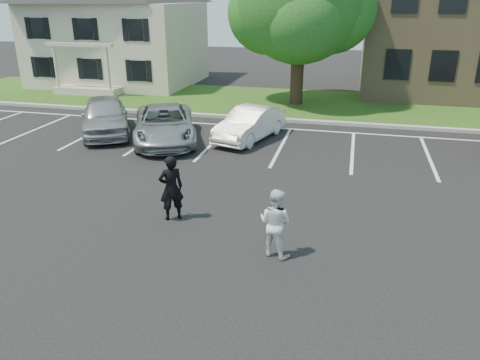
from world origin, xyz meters
name	(u,v)px	position (x,y,z in m)	size (l,w,h in m)	color
ground_plane	(230,241)	(0.00, 0.00, 0.00)	(90.00, 90.00, 0.00)	black
curb	(294,121)	(0.00, 12.00, 0.07)	(40.00, 0.30, 0.15)	#979792
grass_strip	(304,104)	(0.00, 16.00, 0.04)	(44.00, 8.00, 0.08)	#234814
stall_lines	(318,142)	(1.40, 8.95, 0.01)	(34.00, 5.36, 0.01)	silver
house	(117,25)	(-13.00, 19.97, 3.83)	(10.30, 9.22, 7.60)	#C0B59E
tree	(302,2)	(-0.33, 15.92, 5.35)	(7.80, 7.20, 8.80)	black
man_black_suit	(171,188)	(-1.85, 0.87, 0.90)	(0.65, 0.43, 1.80)	black
man_white_shirt	(275,223)	(1.15, -0.34, 0.82)	(0.80, 0.62, 1.64)	white
car_silver_west	(105,116)	(-7.75, 8.08, 0.80)	(1.90, 4.72, 1.61)	#ADADB2
car_silver_minivan	(165,124)	(-4.80, 7.61, 0.72)	(2.38, 5.17, 1.44)	#999B9F
car_white_sedan	(250,124)	(-1.45, 8.70, 0.67)	(1.42, 4.06, 1.34)	silver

